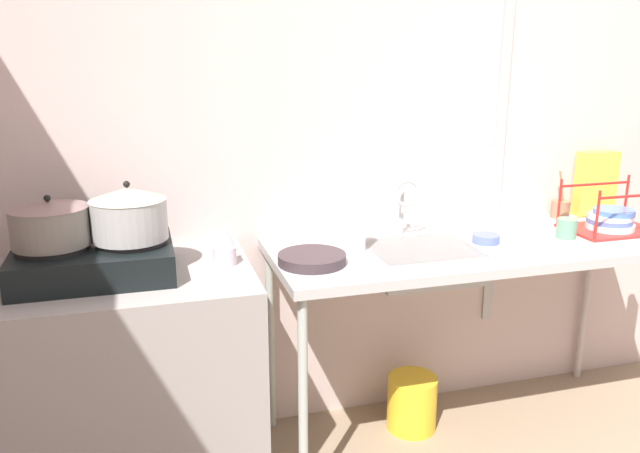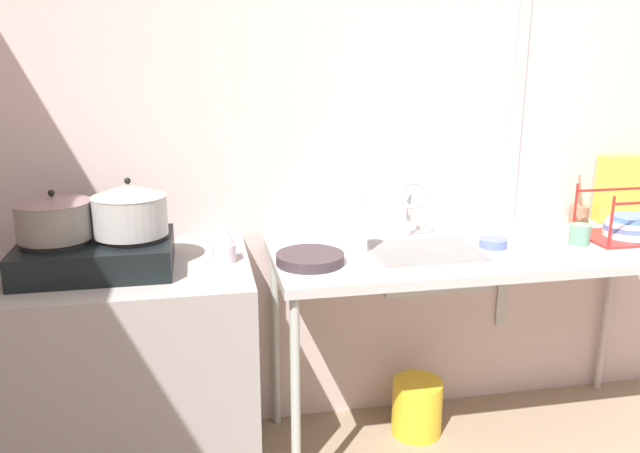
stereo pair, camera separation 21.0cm
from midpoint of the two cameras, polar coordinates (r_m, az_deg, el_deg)
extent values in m
cube|color=beige|center=(3.02, 8.93, 7.83)|extent=(5.32, 0.10, 2.62)
cube|color=#ABACAB|center=(3.08, 14.18, 10.16)|extent=(0.05, 0.01, 2.10)
cube|color=gray|center=(2.66, -21.79, -13.65)|extent=(1.22, 0.67, 0.91)
cube|color=#ABACAB|center=(2.77, 11.76, -1.86)|extent=(1.77, 0.67, 0.04)
cylinder|color=#A5AFA7|center=(2.43, -4.11, -15.95)|extent=(0.04, 0.04, 0.87)
cylinder|color=#A6AEA5|center=(2.94, -6.54, -10.14)|extent=(0.04, 0.04, 0.87)
cylinder|color=#B2A6A3|center=(3.59, 21.26, -6.28)|extent=(0.04, 0.04, 0.87)
cube|color=black|center=(2.46, -21.98, -3.01)|extent=(0.55, 0.40, 0.11)
cylinder|color=black|center=(2.46, -25.20, -1.75)|extent=(0.24, 0.24, 0.02)
cylinder|color=black|center=(2.43, -19.03, -1.31)|extent=(0.24, 0.24, 0.02)
cylinder|color=slate|center=(2.44, -25.41, -0.02)|extent=(0.27, 0.27, 0.14)
cone|color=#7A6162|center=(2.42, -25.62, 1.77)|extent=(0.27, 0.27, 0.02)
sphere|color=black|center=(2.41, -25.68, 2.29)|extent=(0.02, 0.02, 0.02)
cylinder|color=#9A9B99|center=(2.40, -19.20, 0.57)|extent=(0.27, 0.27, 0.15)
cone|color=#A2A28E|center=(2.38, -19.40, 2.79)|extent=(0.27, 0.27, 0.04)
sphere|color=black|center=(2.38, -19.48, 3.59)|extent=(0.02, 0.02, 0.02)
cylinder|color=silver|center=(2.47, -10.99, -2.63)|extent=(0.09, 0.09, 0.07)
cone|color=silver|center=(2.44, -11.09, -0.79)|extent=(0.09, 0.09, 0.10)
cube|color=#ABACAB|center=(2.67, 6.83, -3.21)|extent=(0.44, 0.37, 0.12)
cylinder|color=#ABACAB|center=(2.82, 5.23, 1.23)|extent=(0.02, 0.02, 0.20)
torus|color=#ABACAB|center=(2.74, 5.68, 2.98)|extent=(0.12, 0.02, 0.12)
cylinder|color=#362B30|center=(2.44, -3.20, -2.95)|extent=(0.26, 0.26, 0.04)
cylinder|color=red|center=(2.89, 21.80, 0.81)|extent=(0.01, 0.01, 0.23)
cylinder|color=red|center=(3.09, 18.94, 1.98)|extent=(0.01, 0.01, 0.23)
cylinder|color=red|center=(3.31, 24.23, 2.32)|extent=(0.01, 0.01, 0.23)
cylinder|color=red|center=(2.99, 24.77, 2.51)|extent=(0.37, 0.01, 0.01)
cylinder|color=red|center=(3.18, 21.82, 3.54)|extent=(0.37, 0.01, 0.01)
cube|color=#B52A26|center=(3.13, 22.89, -0.28)|extent=(0.39, 0.28, 0.01)
cylinder|color=silver|center=(3.12, 22.91, 0.03)|extent=(0.21, 0.21, 0.03)
cylinder|color=#5165A3|center=(3.11, 22.86, 0.45)|extent=(0.20, 0.20, 0.03)
cylinder|color=white|center=(3.11, 22.94, 0.78)|extent=(0.19, 0.19, 0.03)
cylinder|color=#486EB7|center=(3.11, 23.21, 1.19)|extent=(0.18, 0.18, 0.03)
cylinder|color=slate|center=(2.93, 19.43, -0.18)|extent=(0.09, 0.09, 0.09)
cylinder|color=#5666AD|center=(2.77, 12.62, -1.10)|extent=(0.12, 0.12, 0.04)
cylinder|color=white|center=(2.56, 0.91, 0.24)|extent=(0.08, 0.08, 0.23)
cylinder|color=white|center=(2.52, 0.92, 3.24)|extent=(0.04, 0.04, 0.04)
cube|color=gold|center=(3.38, 21.94, 3.61)|extent=(0.20, 0.08, 0.32)
cylinder|color=#92694C|center=(3.28, 19.12, 1.46)|extent=(0.09, 0.09, 0.08)
cylinder|color=olive|center=(3.27, 19.26, 2.95)|extent=(0.05, 0.02, 0.21)
cylinder|color=yellow|center=(3.07, 6.27, -15.52)|extent=(0.23, 0.23, 0.26)
camera|label=1|loc=(0.11, -92.42, -0.67)|focal=35.57mm
camera|label=2|loc=(0.11, 87.58, 0.67)|focal=35.57mm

